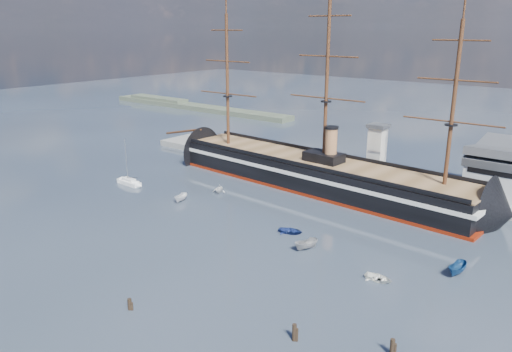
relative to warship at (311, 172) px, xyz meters
The scene contains 14 objects.
ground 22.57m from the warship, 64.25° to the right, with size 600.00×600.00×0.00m, color #27313E.
quay 25.66m from the warship, 39.16° to the left, with size 180.00×18.00×2.00m, color slate.
quay_tower 19.01m from the warship, 45.79° to the left, with size 5.00×5.00×15.00m.
shoreline 149.75m from the warship, 149.94° to the left, with size 120.00×10.00×4.00m.
warship is the anchor object (origin of this frame).
sailboat 50.62m from the warship, 143.25° to the right, with size 8.13×2.53×12.95m.
motorboat_a 36.36m from the warship, 121.41° to the right, with size 5.83×2.14×2.33m, color white.
motorboat_b 33.53m from the warship, 64.73° to the right, with size 3.26×1.30×1.52m, color navy.
motorboat_c 41.14m from the warship, 58.58° to the right, with size 6.42×2.35×2.57m, color gray.
motorboat_d 25.73m from the warship, 129.59° to the right, with size 6.53×2.83×2.39m, color white.
motorboat_e 53.58m from the warship, 44.69° to the right, with size 3.06×1.22×1.43m, color white.
motorboat_f 55.06m from the warship, 29.26° to the right, with size 6.65×2.44×2.66m, color navy.
piling_near_mid 71.43m from the warship, 80.41° to the right, with size 0.64×0.64×2.57m, color black.
piling_near_right 71.06m from the warship, 59.17° to the right, with size 0.64×0.64×3.28m, color black.
Camera 1 is at (60.30, -51.35, 42.22)m, focal length 35.00 mm.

